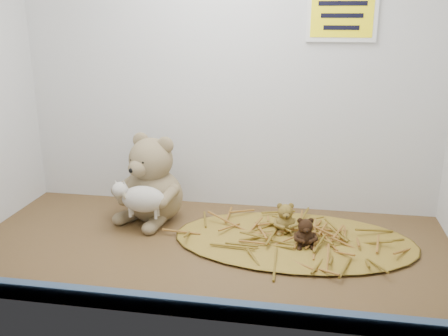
% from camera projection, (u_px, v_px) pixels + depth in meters
% --- Properties ---
extents(alcove_shell, '(1.20, 0.60, 0.90)m').
position_uv_depth(alcove_shell, '(215.00, 60.00, 1.19)').
color(alcove_shell, '#452D17').
rests_on(alcove_shell, ground).
extents(front_rail, '(1.19, 0.02, 0.04)m').
position_uv_depth(front_rail, '(179.00, 305.00, 0.96)').
color(front_rail, '#3A4F6F').
rests_on(front_rail, shelf_floor).
extents(straw_bed, '(0.61, 0.36, 0.01)m').
position_uv_depth(straw_bed, '(294.00, 240.00, 1.27)').
color(straw_bed, olive).
rests_on(straw_bed, shelf_floor).
extents(main_teddy, '(0.26, 0.27, 0.24)m').
position_uv_depth(main_teddy, '(153.00, 178.00, 1.37)').
color(main_teddy, '#908058').
rests_on(main_teddy, shelf_floor).
extents(toy_lamb, '(0.15, 0.09, 0.10)m').
position_uv_depth(toy_lamb, '(143.00, 199.00, 1.30)').
color(toy_lamb, beige).
rests_on(toy_lamb, main_teddy).
extents(mini_teddy_tan, '(0.08, 0.08, 0.08)m').
position_uv_depth(mini_teddy_tan, '(285.00, 217.00, 1.29)').
color(mini_teddy_tan, brown).
rests_on(mini_teddy_tan, straw_bed).
extents(mini_teddy_brown, '(0.07, 0.07, 0.07)m').
position_uv_depth(mini_teddy_brown, '(305.00, 231.00, 1.22)').
color(mini_teddy_brown, black).
rests_on(mini_teddy_brown, straw_bed).
extents(wall_sign, '(0.16, 0.01, 0.11)m').
position_uv_depth(wall_sign, '(342.00, 16.00, 1.30)').
color(wall_sign, yellow).
rests_on(wall_sign, back_wall).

